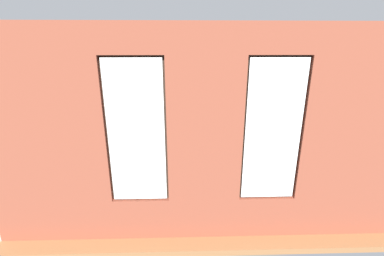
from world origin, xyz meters
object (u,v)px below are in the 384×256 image
at_px(potted_plant_corner_near_left, 275,114).
at_px(potted_plant_beside_window_right, 122,180).
at_px(table_plant_small, 195,137).
at_px(papasan_chair, 170,126).
at_px(media_console, 78,160).
at_px(potted_plant_corner_far_left, 353,184).
at_px(potted_plant_near_tv, 84,172).
at_px(potted_plant_between_couches, 261,173).
at_px(couch_by_window, 184,195).
at_px(tv_flatscreen, 75,139).
at_px(candle_jar, 181,142).
at_px(remote_black, 165,145).
at_px(potted_plant_mid_room_small, 214,139).
at_px(remote_gray, 175,142).
at_px(couch_left, 297,152).
at_px(coffee_table, 181,146).
at_px(cup_ceramic, 185,144).

distance_m(potted_plant_corner_near_left, potted_plant_beside_window_right, 5.96).
xyz_separation_m(table_plant_small, papasan_chair, (0.76, -1.43, -0.13)).
height_order(media_console, potted_plant_corner_far_left, potted_plant_corner_far_left).
height_order(potted_plant_near_tv, potted_plant_between_couches, potted_plant_between_couches).
bearing_deg(couch_by_window, tv_flatscreen, -33.74).
relative_size(candle_jar, table_plant_small, 0.40).
distance_m(remote_black, potted_plant_mid_room_small, 1.38).
bearing_deg(potted_plant_corner_far_left, papasan_chair, -48.46).
xyz_separation_m(remote_gray, potted_plant_corner_near_left, (-3.32, -1.76, 0.30)).
xyz_separation_m(papasan_chair, potted_plant_corner_near_left, (-3.52, -0.28, 0.31)).
height_order(couch_left, potted_plant_near_tv, couch_left).
distance_m(table_plant_small, potted_plant_mid_room_small, 0.54).
relative_size(potted_plant_mid_room_small, potted_plant_corner_far_left, 0.82).
xyz_separation_m(coffee_table, remote_gray, (0.18, -0.10, 0.06)).
bearing_deg(potted_plant_corner_near_left, candle_jar, 30.64).
bearing_deg(remote_black, tv_flatscreen, -87.01).
bearing_deg(potted_plant_near_tv, potted_plant_between_couches, 168.68).
bearing_deg(papasan_chair, couch_left, 149.65).
relative_size(tv_flatscreen, potted_plant_between_couches, 0.69).
bearing_deg(potted_plant_corner_near_left, potted_plant_between_couches, 68.01).
distance_m(couch_by_window, media_console, 3.17).
xyz_separation_m(cup_ceramic, media_console, (2.67, 0.41, -0.25)).
distance_m(potted_plant_mid_room_small, potted_plant_corner_far_left, 3.48).
bearing_deg(remote_gray, coffee_table, 14.63).
relative_size(couch_by_window, potted_plant_near_tv, 2.76).
relative_size(couch_left, table_plant_small, 7.31).
height_order(candle_jar, remote_gray, candle_jar).
xyz_separation_m(candle_jar, tv_flatscreen, (2.57, 0.53, 0.31)).
distance_m(candle_jar, papasan_chair, 1.62).
bearing_deg(table_plant_small, potted_plant_corner_near_left, -148.11).
bearing_deg(remote_black, papasan_chair, 170.80).
height_order(couch_left, tv_flatscreen, tv_flatscreen).
bearing_deg(cup_ceramic, table_plant_small, -136.00).
relative_size(potted_plant_between_couches, potted_plant_beside_window_right, 0.99).
xyz_separation_m(remote_gray, potted_plant_mid_room_small, (-1.08, -0.17, 0.02)).
bearing_deg(remote_gray, potted_plant_corner_near_left, 73.25).
relative_size(table_plant_small, papasan_chair, 0.23).
bearing_deg(media_console, potted_plant_near_tv, 118.61).
relative_size(couch_by_window, potted_plant_mid_room_small, 2.85).
xyz_separation_m(cup_ceramic, potted_plant_near_tv, (2.12, 1.41, -0.06)).
bearing_deg(candle_jar, potted_plant_beside_window_right, 67.09).
bearing_deg(potted_plant_beside_window_right, potted_plant_mid_room_small, -125.70).
height_order(couch_left, potted_plant_mid_room_small, couch_left).
xyz_separation_m(cup_ceramic, table_plant_small, (-0.28, -0.27, 0.09)).
height_order(remote_gray, potted_plant_corner_far_left, potted_plant_corner_far_left).
bearing_deg(remote_black, media_console, -86.94).
bearing_deg(potted_plant_corner_far_left, potted_plant_near_tv, -9.38).
relative_size(couch_left, media_console, 1.66).
distance_m(couch_by_window, couch_left, 3.48).
height_order(couch_by_window, remote_gray, couch_by_window).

